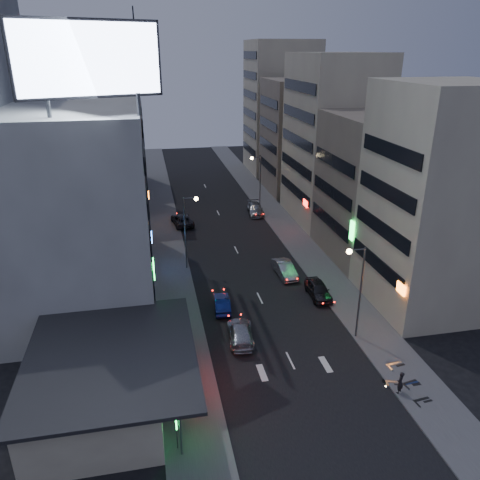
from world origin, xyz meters
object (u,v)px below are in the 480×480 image
object	(u,v)px
scooter_blue	(418,375)
scooter_black_b	(416,373)
parked_car_right_near	(318,290)
parked_car_right_mid	(285,269)
parked_car_right_far	(255,209)
scooter_silver_a	(403,376)
road_car_silver	(240,332)
scooter_black_a	(429,390)
road_car_blue	(222,303)
parked_car_left	(182,220)
person	(400,382)
scooter_silver_b	(401,355)

from	to	relation	value
scooter_blue	scooter_black_b	world-z (taller)	scooter_black_b
parked_car_right_near	scooter_blue	world-z (taller)	parked_car_right_near
parked_car_right_mid	parked_car_right_far	world-z (taller)	parked_car_right_far
scooter_silver_a	scooter_black_b	distance (m)	1.09
parked_car_right_near	scooter_silver_a	distance (m)	13.35
road_car_silver	scooter_black_a	distance (m)	14.70
scooter_black_a	scooter_black_b	world-z (taller)	scooter_black_a
parked_car_right_far	road_car_blue	xyz separation A→B (m)	(-9.17, -25.90, -0.09)
parked_car_left	scooter_blue	size ratio (longest dim) A/B	3.01
person	scooter_silver_b	distance (m)	3.74
parked_car_right_mid	scooter_silver_b	distance (m)	16.77
person	scooter_black_a	size ratio (longest dim) A/B	0.92
road_car_blue	scooter_silver_b	size ratio (longest dim) A/B	2.03
parked_car_right_near	scooter_silver_b	xyz separation A→B (m)	(2.62, -11.04, -0.05)
scooter_silver_a	scooter_silver_b	world-z (taller)	scooter_silver_b
parked_car_left	road_car_silver	xyz separation A→B (m)	(2.38, -28.39, -0.02)
scooter_black_b	parked_car_left	bearing A→B (deg)	9.74
scooter_black_a	scooter_silver_b	xyz separation A→B (m)	(0.17, 3.99, 0.04)
parked_car_left	person	size ratio (longest dim) A/B	3.11
scooter_black_a	scooter_silver_a	bearing A→B (deg)	21.76
road_car_blue	scooter_silver_a	distance (m)	16.82
scooter_black_b	scooter_silver_a	bearing A→B (deg)	83.39
parked_car_left	scooter_black_a	xyz separation A→B (m)	(13.65, -37.82, -0.05)
parked_car_left	scooter_black_a	bearing A→B (deg)	102.10
road_car_silver	person	bearing A→B (deg)	144.16
road_car_blue	scooter_silver_a	xyz separation A→B (m)	(11.02, -12.70, -0.02)
parked_car_right_mid	road_car_silver	distance (m)	12.78
parked_car_left	scooter_black_a	distance (m)	40.21
parked_car_right_near	parked_car_right_far	distance (m)	25.34
scooter_black_a	scooter_blue	distance (m)	1.66
road_car_silver	scooter_black_a	xyz separation A→B (m)	(11.28, -9.43, -0.03)
parked_car_right_far	road_car_silver	xyz separation A→B (m)	(-8.48, -30.93, -0.04)
parked_car_left	person	world-z (taller)	person
road_car_blue	scooter_silver_b	bearing A→B (deg)	144.54
parked_car_right_near	road_car_blue	bearing A→B (deg)	-174.69
scooter_silver_a	road_car_blue	bearing A→B (deg)	61.25
road_car_silver	parked_car_right_far	bearing A→B (deg)	-98.92
parked_car_right_mid	scooter_black_a	world-z (taller)	parked_car_right_mid
scooter_black_a	scooter_blue	size ratio (longest dim) A/B	1.05
parked_car_left	scooter_silver_b	bearing A→B (deg)	104.47
parked_car_left	scooter_silver_a	world-z (taller)	parked_car_left
scooter_silver_a	scooter_silver_b	bearing A→B (deg)	-6.42
road_car_blue	scooter_blue	xyz separation A→B (m)	(12.17, -12.82, -0.00)
person	scooter_blue	xyz separation A→B (m)	(1.95, 0.86, -0.31)
road_car_blue	parked_car_left	bearing A→B (deg)	-80.55
road_car_silver	scooter_black_b	distance (m)	13.70
parked_car_right_mid	parked_car_left	bearing A→B (deg)	114.33
scooter_black_b	scooter_silver_b	distance (m)	2.14
parked_car_left	scooter_black_a	world-z (taller)	parked_car_left
road_car_blue	person	bearing A→B (deg)	132.09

